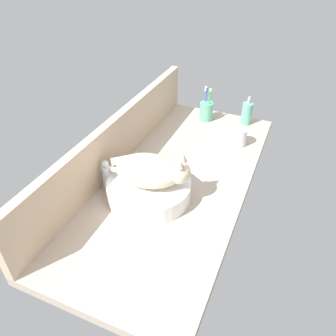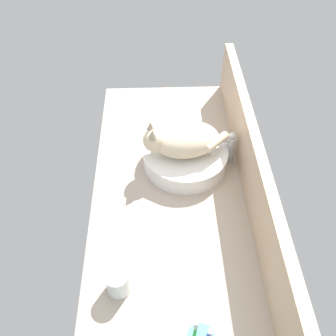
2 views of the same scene
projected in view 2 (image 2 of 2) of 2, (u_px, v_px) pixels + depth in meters
ground_plane at (173, 196)px, 140.50cm from camera, size 133.38×59.56×4.00cm
backsplash_panel at (253, 170)px, 131.20cm from camera, size 133.38×3.60×23.06cm
sink_basin at (185, 157)px, 146.76cm from camera, size 33.07×33.07×7.32cm
cat at (183, 140)px, 139.61cm from camera, size 20.49×32.34×14.00cm
faucet at (228, 145)px, 145.82cm from camera, size 4.09×11.86×13.60cm
water_glass at (118, 282)px, 110.98cm from camera, size 7.39×7.39×8.64cm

